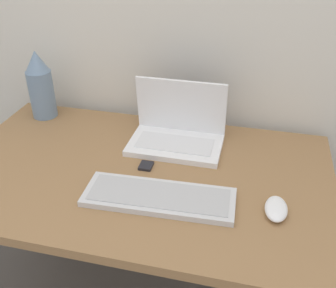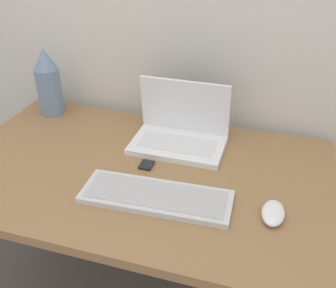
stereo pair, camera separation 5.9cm
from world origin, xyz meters
name	(u,v)px [view 2 (the right image)]	position (x,y,z in m)	size (l,w,h in m)	color
desk	(140,190)	(0.00, 0.37, 0.62)	(1.22, 0.73, 0.71)	olive
laptop	(180,131)	(0.08, 0.56, 0.75)	(0.32, 0.21, 0.22)	white
keyboard	(156,197)	(0.10, 0.24, 0.72)	(0.44, 0.17, 0.02)	silver
mouse	(273,213)	(0.43, 0.26, 0.72)	(0.06, 0.11, 0.03)	white
vase	(48,82)	(-0.48, 0.64, 0.84)	(0.10, 0.10, 0.27)	slate
mp3_player	(147,165)	(0.02, 0.39, 0.71)	(0.04, 0.05, 0.01)	black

